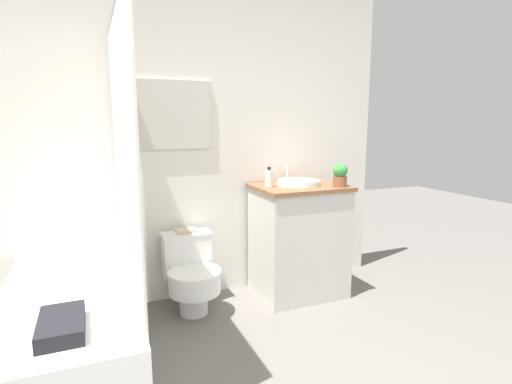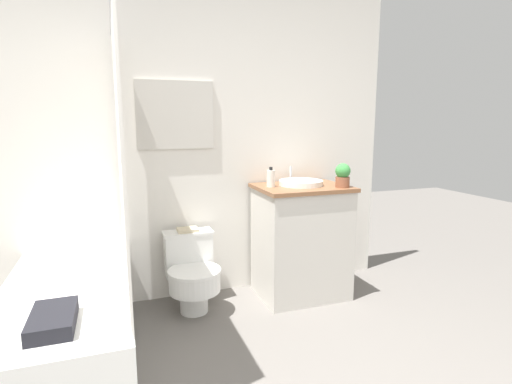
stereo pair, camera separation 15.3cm
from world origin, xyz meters
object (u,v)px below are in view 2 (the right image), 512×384
at_px(toilet, 192,272).
at_px(sink, 301,183).
at_px(soap_bottle, 271,178).
at_px(potted_plant, 343,175).
at_px(book_on_tank, 188,230).

bearing_deg(toilet, sink, -0.41).
height_order(soap_bottle, potted_plant, potted_plant).
relative_size(potted_plant, book_on_tank, 1.20).
distance_m(toilet, soap_bottle, 0.92).
xyz_separation_m(toilet, soap_bottle, (0.63, -0.00, 0.67)).
distance_m(sink, soap_bottle, 0.26).
xyz_separation_m(sink, potted_plant, (0.25, -0.20, 0.07)).
xyz_separation_m(toilet, sink, (0.88, -0.01, 0.62)).
relative_size(sink, soap_bottle, 2.48).
bearing_deg(potted_plant, sink, 142.48).
height_order(toilet, book_on_tank, book_on_tank).
xyz_separation_m(toilet, book_on_tank, (0.00, 0.13, 0.29)).
bearing_deg(soap_bottle, toilet, 179.92).
height_order(soap_bottle, book_on_tank, soap_bottle).
xyz_separation_m(potted_plant, book_on_tank, (-1.13, 0.33, -0.41)).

